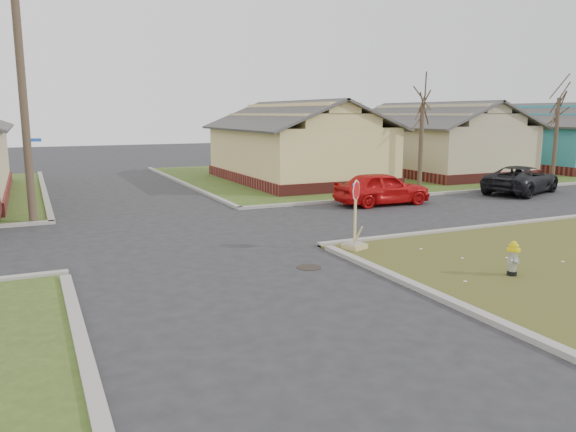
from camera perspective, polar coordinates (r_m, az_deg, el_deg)
name	(u,v)px	position (r m, az deg, el deg)	size (l,w,h in m)	color
ground	(222,273)	(14.23, -6.75, -5.73)	(120.00, 120.00, 0.00)	#252527
verge_far_right	(442,170)	(40.78, 15.35, 4.54)	(37.00, 19.00, 0.05)	#344D1B
curbs	(174,234)	(18.91, -11.47, -1.82)	(80.00, 40.00, 0.12)	gray
manhole	(309,267)	(14.59, 2.14, -5.23)	(0.64, 0.64, 0.01)	black
side_house_yellow	(297,144)	(32.79, 0.87, 7.36)	(7.60, 11.60, 4.70)	maroon
side_house_tan	(434,140)	(38.20, 14.64, 7.46)	(7.60, 11.60, 4.70)	maroon
side_house_teal	(544,137)	(45.20, 24.59, 7.27)	(7.60, 11.60, 4.70)	maroon
utility_pole	(23,92)	(21.93, -25.36, 11.33)	(1.80, 0.28, 9.00)	#473529
tree_mid_right	(421,149)	(29.54, 13.34, 6.67)	(0.22, 0.22, 4.20)	#473529
tree_far_right	(556,139)	(36.73, 25.55, 7.06)	(0.22, 0.22, 4.76)	#473529
fire_hydrant	(513,257)	(14.66, 21.89, -3.84)	(0.32, 0.32, 0.86)	black
stop_sign	(355,234)	(16.38, 6.81, -1.82)	(0.57, 0.56, 2.02)	tan
red_sedan	(382,188)	(24.76, 9.54, 2.81)	(1.70, 4.23, 1.44)	red
dark_pickup	(522,180)	(30.25, 22.64, 3.44)	(2.27, 4.92, 1.37)	black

